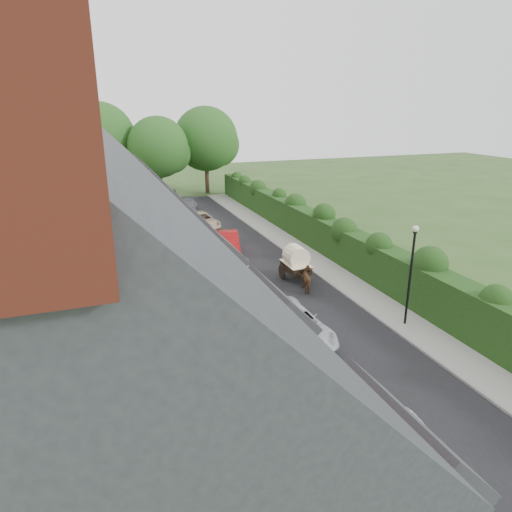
{
  "coord_description": "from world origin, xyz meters",
  "views": [
    {
      "loc": [
        -10.64,
        -12.7,
        10.55
      ],
      "look_at": [
        -2.08,
        10.67,
        2.2
      ],
      "focal_mm": 32.0,
      "sensor_mm": 36.0,
      "label": 1
    }
  ],
  "objects": [
    {
      "name": "road",
      "position": [
        -0.5,
        11.0,
        0.01
      ],
      "size": [
        6.0,
        58.0,
        0.02
      ],
      "primitive_type": "cube",
      "color": "black",
      "rests_on": "ground"
    },
    {
      "name": "car_green",
      "position": [
        -3.0,
        15.25,
        0.64
      ],
      "size": [
        2.09,
        3.94,
        1.28
      ],
      "primitive_type": "imported",
      "rotation": [
        0.0,
        0.0,
        -0.16
      ],
      "color": "#0F3319",
      "rests_on": "ground"
    },
    {
      "name": "car_red",
      "position": [
        -1.6,
        18.2,
        0.79
      ],
      "size": [
        2.71,
        5.05,
        1.58
      ],
      "primitive_type": "imported",
      "rotation": [
        0.0,
        0.0,
        -0.23
      ],
      "color": "maroon",
      "rests_on": "ground"
    },
    {
      "name": "hedge",
      "position": [
        5.4,
        11.0,
        1.6
      ],
      "size": [
        2.1,
        58.0,
        2.85
      ],
      "color": "#123410",
      "rests_on": "ground"
    },
    {
      "name": "tree_far_left",
      "position": [
        -2.65,
        40.08,
        5.71
      ],
      "size": [
        7.14,
        6.8,
        9.29
      ],
      "color": "#332316",
      "rests_on": "ground"
    },
    {
      "name": "car_silver_b",
      "position": [
        -2.41,
        4.72,
        0.75
      ],
      "size": [
        2.7,
        5.48,
        1.49
      ],
      "primitive_type": "imported",
      "rotation": [
        0.0,
        0.0,
        0.04
      ],
      "color": "silver",
      "rests_on": "ground"
    },
    {
      "name": "pavement_hedge_side",
      "position": [
        3.6,
        11.0,
        0.06
      ],
      "size": [
        2.2,
        58.0,
        0.12
      ],
      "primitive_type": "cube",
      "color": "gray",
      "rests_on": "ground"
    },
    {
      "name": "car_extra_far",
      "position": [
        -2.61,
        37.77,
        0.66
      ],
      "size": [
        2.53,
        4.76,
        1.31
      ],
      "primitive_type": "imported",
      "rotation": [
        0.0,
        0.0,
        0.16
      ],
      "color": "silver",
      "rests_on": "ground"
    },
    {
      "name": "car_beige",
      "position": [
        -1.75,
        25.7,
        0.7
      ],
      "size": [
        2.94,
        5.31,
        1.41
      ],
      "primitive_type": "imported",
      "rotation": [
        0.0,
        0.0,
        0.12
      ],
      "color": "#CAB191",
      "rests_on": "ground"
    },
    {
      "name": "lamppost",
      "position": [
        3.4,
        4.0,
        3.3
      ],
      "size": [
        0.32,
        0.32,
        5.16
      ],
      "color": "black",
      "rests_on": "ground"
    },
    {
      "name": "tree_far_back",
      "position": [
        -8.59,
        43.08,
        6.62
      ],
      "size": [
        8.4,
        8.0,
        10.82
      ],
      "color": "#332316",
      "rests_on": "ground"
    },
    {
      "name": "car_white",
      "position": [
        -2.67,
        10.6,
        0.68
      ],
      "size": [
        1.94,
        4.72,
        1.37
      ],
      "primitive_type": "imported",
      "rotation": [
        0.0,
        0.0,
        -0.01
      ],
      "color": "white",
      "rests_on": "ground"
    },
    {
      "name": "kerb_house_side",
      "position": [
        -3.55,
        11.0,
        0.07
      ],
      "size": [
        0.18,
        58.0,
        0.13
      ],
      "primitive_type": "cube",
      "color": "gray",
      "rests_on": "ground"
    },
    {
      "name": "car_silver_a",
      "position": [
        -3.0,
        -4.2,
        0.78
      ],
      "size": [
        2.45,
        4.95,
        1.56
      ],
      "primitive_type": "imported",
      "rotation": [
        0.0,
        0.0,
        -0.18
      ],
      "color": "silver",
      "rests_on": "ground"
    },
    {
      "name": "car_black",
      "position": [
        -2.28,
        38.01,
        0.74
      ],
      "size": [
        2.25,
        4.53,
        1.49
      ],
      "primitive_type": "imported",
      "rotation": [
        0.0,
        0.0,
        -0.12
      ],
      "color": "black",
      "rests_on": "ground"
    },
    {
      "name": "car_grey",
      "position": [
        -1.62,
        31.89,
        0.67
      ],
      "size": [
        2.98,
        4.94,
        1.34
      ],
      "primitive_type": "imported",
      "rotation": [
        0.0,
        0.0,
        -0.25
      ],
      "color": "#585B60",
      "rests_on": "ground"
    },
    {
      "name": "tree_far_right",
      "position": [
        3.39,
        42.08,
        6.31
      ],
      "size": [
        7.98,
        7.6,
        10.31
      ],
      "color": "#332316",
      "rests_on": "ground"
    },
    {
      "name": "garden_wall_row",
      "position": [
        -5.35,
        10.0,
        0.46
      ],
      "size": [
        0.35,
        40.35,
        1.1
      ],
      "color": "maroon",
      "rests_on": "ground"
    },
    {
      "name": "horse_cart",
      "position": [
        0.84,
        11.45,
        1.3
      ],
      "size": [
        1.43,
        3.16,
        2.28
      ],
      "color": "black",
      "rests_on": "ground"
    },
    {
      "name": "horse",
      "position": [
        0.84,
        9.67,
        0.7
      ],
      "size": [
        1.07,
        1.77,
        1.39
      ],
      "primitive_type": "imported",
      "rotation": [
        0.0,
        0.0,
        2.93
      ],
      "color": "brown",
      "rests_on": "ground"
    },
    {
      "name": "pavement_house_side",
      "position": [
        -4.35,
        11.0,
        0.06
      ],
      "size": [
        1.7,
        58.0,
        0.12
      ],
      "primitive_type": "cube",
      "color": "gray",
      "rests_on": "ground"
    },
    {
      "name": "kerb_hedge_side",
      "position": [
        2.55,
        11.0,
        0.07
      ],
      "size": [
        0.18,
        58.0,
        0.13
      ],
      "primitive_type": "cube",
      "color": "gray",
      "rests_on": "ground"
    },
    {
      "name": "terrace_row",
      "position": [
        -10.87,
        9.98,
        4.47
      ],
      "size": [
        9.05,
        40.5,
        11.5
      ],
      "color": "maroon",
      "rests_on": "ground"
    },
    {
      "name": "ground",
      "position": [
        0.0,
        0.0,
        0.0
      ],
      "size": [
        140.0,
        140.0,
        0.0
      ],
      "primitive_type": "plane",
      "color": "#2D4C1E",
      "rests_on": "ground"
    }
  ]
}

